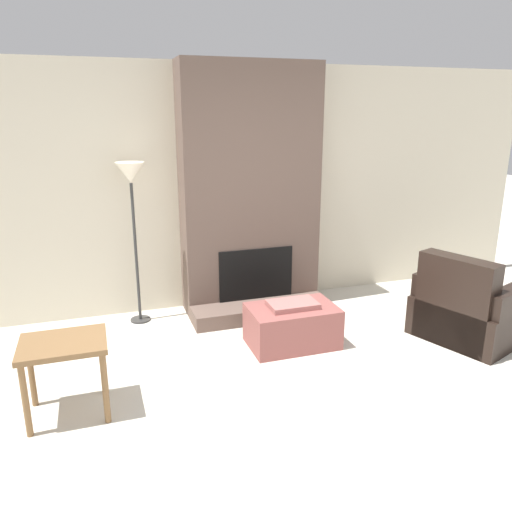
{
  "coord_description": "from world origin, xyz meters",
  "views": [
    {
      "loc": [
        -1.58,
        -2.54,
        2.11
      ],
      "look_at": [
        0.0,
        2.27,
        0.63
      ],
      "focal_mm": 35.0,
      "sensor_mm": 36.0,
      "label": 1
    }
  ],
  "objects_px": {
    "ottoman": "(292,325)",
    "armchair": "(469,311)",
    "side_table": "(64,354)",
    "floor_lamp_left": "(131,185)"
  },
  "relations": [
    {
      "from": "ottoman",
      "to": "armchair",
      "type": "xyz_separation_m",
      "value": [
        1.68,
        -0.37,
        0.07
      ]
    },
    {
      "from": "armchair",
      "to": "side_table",
      "type": "distance_m",
      "value": 3.64
    },
    {
      "from": "ottoman",
      "to": "floor_lamp_left",
      "type": "distance_m",
      "value": 2.05
    },
    {
      "from": "ottoman",
      "to": "floor_lamp_left",
      "type": "xyz_separation_m",
      "value": [
        -1.3,
        1.02,
        1.22
      ]
    },
    {
      "from": "armchair",
      "to": "floor_lamp_left",
      "type": "height_order",
      "value": "floor_lamp_left"
    },
    {
      "from": "armchair",
      "to": "ottoman",
      "type": "bearing_deg",
      "value": 56.84
    },
    {
      "from": "armchair",
      "to": "floor_lamp_left",
      "type": "bearing_deg",
      "value": 44.31
    },
    {
      "from": "ottoman",
      "to": "side_table",
      "type": "relative_size",
      "value": 1.38
    },
    {
      "from": "side_table",
      "to": "floor_lamp_left",
      "type": "bearing_deg",
      "value": 67.17
    },
    {
      "from": "ottoman",
      "to": "side_table",
      "type": "bearing_deg",
      "value": -164.85
    }
  ]
}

